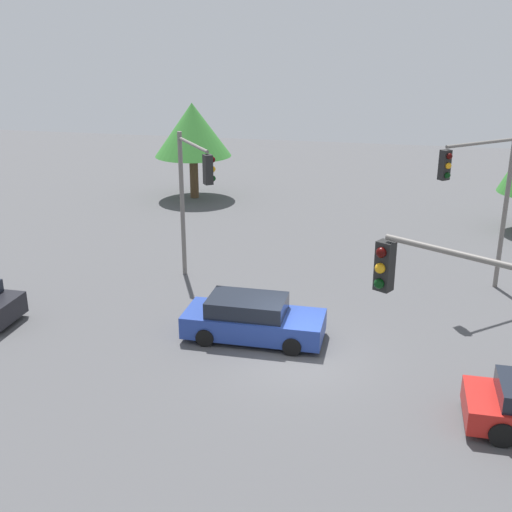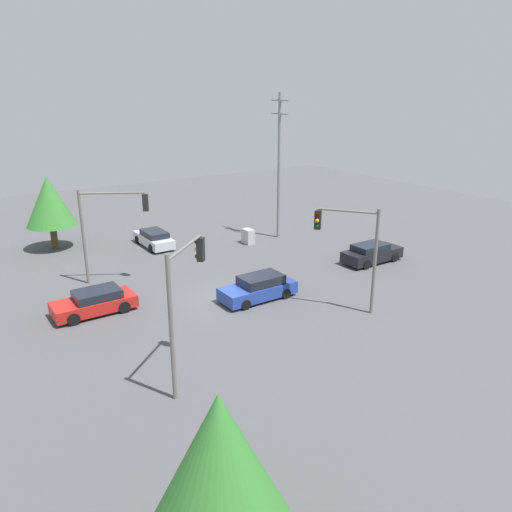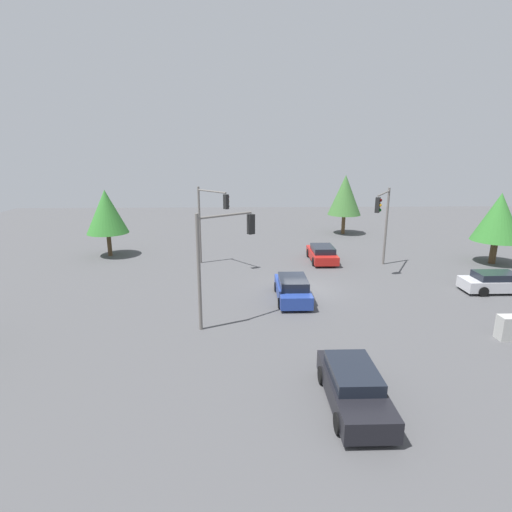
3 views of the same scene
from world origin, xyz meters
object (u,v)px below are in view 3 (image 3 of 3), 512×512
object	(u,v)px
traffic_signal_cross	(210,213)
electrical_cabinet	(509,328)
sedan_red	(322,254)
traffic_signal_aux	(221,248)
traffic_signal_main	(383,215)
sedan_blue	(293,289)
sedan_dark	(354,387)
sedan_silver	(497,282)

from	to	relation	value
traffic_signal_cross	electrical_cabinet	size ratio (longest dim) A/B	5.18
sedan_red	traffic_signal_aux	xyz separation A→B (m)	(7.54, 11.92, 3.41)
sedan_red	traffic_signal_aux	world-z (taller)	traffic_signal_aux
traffic_signal_aux	electrical_cabinet	world-z (taller)	traffic_signal_aux
sedan_red	traffic_signal_main	size ratio (longest dim) A/B	0.73
sedan_red	traffic_signal_main	distance (m)	5.84
sedan_blue	traffic_signal_aux	bearing A→B (deg)	-141.25
sedan_red	sedan_blue	distance (m)	9.31
sedan_red	sedan_blue	bearing A→B (deg)	-111.84
traffic_signal_main	sedan_blue	bearing A→B (deg)	-20.26
sedan_dark	sedan_blue	xyz separation A→B (m)	(0.93, -10.49, 0.01)
sedan_dark	sedan_blue	distance (m)	10.53
electrical_cabinet	sedan_dark	bearing A→B (deg)	28.75
sedan_dark	traffic_signal_aux	world-z (taller)	traffic_signal_aux
traffic_signal_main	electrical_cabinet	xyz separation A→B (m)	(-2.34, 11.85, -3.61)
sedan_blue	traffic_signal_main	xyz separation A→B (m)	(-7.42, -6.21, 3.51)
sedan_dark	traffic_signal_main	distance (m)	18.26
traffic_signal_aux	sedan_silver	bearing A→B (deg)	-22.65
sedan_silver	sedan_red	xyz separation A→B (m)	(9.85, -7.68, 0.01)
traffic_signal_main	traffic_signal_aux	bearing A→B (deg)	-20.68
sedan_red	sedan_dark	size ratio (longest dim) A/B	0.97
electrical_cabinet	sedan_red	bearing A→B (deg)	-66.23
sedan_dark	traffic_signal_cross	distance (m)	19.37
sedan_dark	sedan_blue	world-z (taller)	sedan_blue
traffic_signal_main	traffic_signal_cross	world-z (taller)	traffic_signal_cross
traffic_signal_main	electrical_cabinet	size ratio (longest dim) A/B	5.14
sedan_red	traffic_signal_cross	distance (m)	9.74
sedan_silver	sedan_red	bearing A→B (deg)	-127.96
sedan_silver	sedan_blue	world-z (taller)	sedan_blue
sedan_dark	electrical_cabinet	world-z (taller)	sedan_dark
traffic_signal_main	sedan_dark	bearing A→B (deg)	8.55
traffic_signal_main	traffic_signal_cross	size ratio (longest dim) A/B	0.99
sedan_red	traffic_signal_main	bearing A→B (deg)	-31.61
traffic_signal_aux	electrical_cabinet	xyz separation A→B (m)	(-13.83, 2.37, -3.47)
sedan_blue	traffic_signal_cross	world-z (taller)	traffic_signal_cross
sedan_red	traffic_signal_cross	size ratio (longest dim) A/B	0.73
electrical_cabinet	sedan_blue	bearing A→B (deg)	-30.04
traffic_signal_aux	sedan_red	bearing A→B (deg)	21.33
sedan_blue	traffic_signal_aux	distance (m)	6.22
sedan_silver	traffic_signal_main	bearing A→B (deg)	-131.70
sedan_red	electrical_cabinet	distance (m)	15.61
sedan_blue	electrical_cabinet	world-z (taller)	sedan_blue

